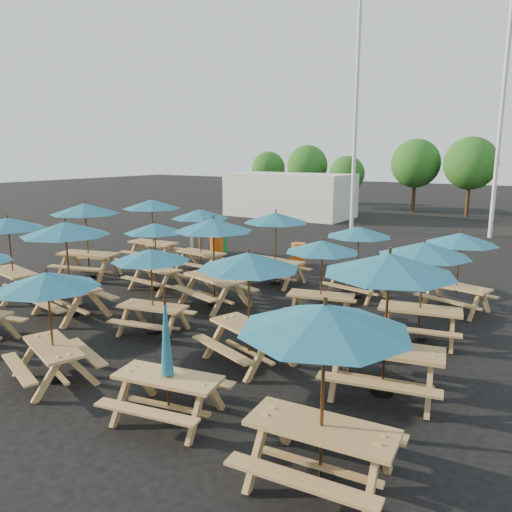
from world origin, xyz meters
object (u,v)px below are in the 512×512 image
Objects in this scene: picnic_unit_10 at (213,230)px; waste_bin_0 at (197,242)px; picnic_unit_3 at (152,208)px; picnic_unit_15 at (359,236)px; picnic_unit_12 at (167,366)px; waste_bin_1 at (221,244)px; picnic_unit_13 at (249,267)px; waste_bin_2 at (217,246)px; picnic_unit_19 at (460,243)px; picnic_unit_6 at (155,232)px; picnic_unit_14 at (322,251)px; picnic_unit_7 at (200,218)px; picnic_unit_17 at (389,272)px; picnic_unit_8 at (48,287)px; picnic_unit_11 at (276,222)px; picnic_unit_18 at (424,255)px; picnic_unit_5 at (66,234)px; picnic_unit_9 at (151,260)px; picnic_unit_16 at (324,329)px; waste_bin_3 at (298,255)px; picnic_unit_1 at (8,228)px; picnic_unit_2 at (85,213)px.

waste_bin_0 is (-5.29, 5.66, -1.69)m from picnic_unit_10.
picnic_unit_3 is 1.14× the size of picnic_unit_15.
waste_bin_1 is at bearing 112.00° from picnic_unit_12.
picnic_unit_13 reaches higher than waste_bin_2.
picnic_unit_19 is (2.71, 0.20, 0.02)m from picnic_unit_15.
picnic_unit_6 reaches higher than picnic_unit_14.
picnic_unit_17 is (8.34, -5.27, 0.24)m from picnic_unit_7.
picnic_unit_8 is 2.76× the size of waste_bin_0.
picnic_unit_10 is at bearing -46.93° from waste_bin_0.
picnic_unit_15 is (8.28, -0.18, -0.29)m from picnic_unit_3.
picnic_unit_7 is 0.97× the size of picnic_unit_11.
picnic_unit_14 is at bearing -79.87° from picnic_unit_15.
picnic_unit_7 is at bearing 150.33° from picnic_unit_10.
picnic_unit_5 is at bearing -170.61° from picnic_unit_18.
picnic_unit_13 is (5.50, 0.05, -0.17)m from picnic_unit_5.
picnic_unit_5 reaches higher than picnic_unit_3.
picnic_unit_9 is 6.11m from picnic_unit_15.
picnic_unit_14 is 3.79m from picnic_unit_19.
picnic_unit_5 is 8.22m from picnic_unit_17.
picnic_unit_17 is at bearing 87.38° from picnic_unit_16.
picnic_unit_3 is 2.86× the size of waste_bin_3.
picnic_unit_3 reaches higher than waste_bin_3.
picnic_unit_11 is 2.78m from picnic_unit_15.
picnic_unit_3 is at bearing -112.73° from waste_bin_1.
picnic_unit_12 is 0.82× the size of picnic_unit_17.
picnic_unit_18 is at bearing -80.25° from picnic_unit_19.
picnic_unit_18 reaches higher than picnic_unit_9.
picnic_unit_3 is (0.16, 5.59, 0.08)m from picnic_unit_1.
picnic_unit_2 is 10.16m from picnic_unit_12.
picnic_unit_5 reaches higher than picnic_unit_19.
picnic_unit_3 is 2.86× the size of waste_bin_1.
picnic_unit_8 is at bearing -15.46° from picnic_unit_1.
picnic_unit_1 is 1.05× the size of picnic_unit_19.
waste_bin_0 is at bearing 156.94° from picnic_unit_11.
picnic_unit_10 is (5.48, -0.20, -0.08)m from picnic_unit_2.
picnic_unit_19 is 10.31m from waste_bin_1.
picnic_unit_18 is 2.78× the size of waste_bin_0.
picnic_unit_5 is at bearing 157.41° from picnic_unit_16.
picnic_unit_3 is 11.00m from picnic_unit_19.
picnic_unit_16 is at bearing -61.83° from picnic_unit_15.
picnic_unit_1 is 8.36m from picnic_unit_13.
picnic_unit_6 is 0.92× the size of picnic_unit_7.
picnic_unit_3 is 10.01m from picnic_unit_13.
picnic_unit_10 is 1.12× the size of picnic_unit_18.
picnic_unit_18 reaches higher than picnic_unit_12.
picnic_unit_19 reaches higher than picnic_unit_15.
picnic_unit_5 reaches higher than picnic_unit_12.
picnic_unit_16 reaches higher than picnic_unit_13.
waste_bin_1 is at bearing 167.22° from picnic_unit_15.
picnic_unit_13 is 4.00m from picnic_unit_18.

